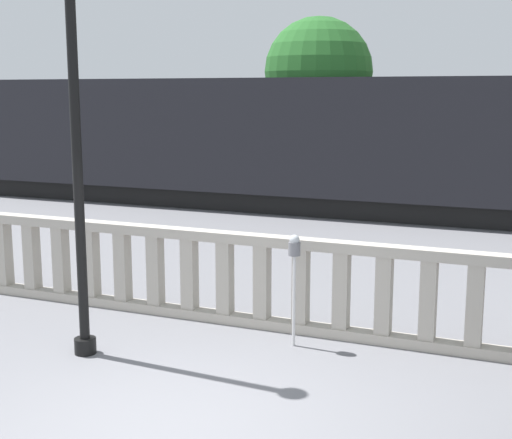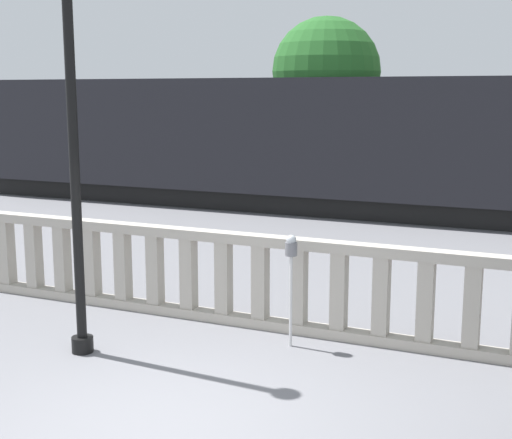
{
  "view_description": "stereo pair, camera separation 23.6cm",
  "coord_description": "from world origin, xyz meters",
  "px_view_note": "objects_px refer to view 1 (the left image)",
  "views": [
    {
      "loc": [
        3.32,
        -5.61,
        3.26
      ],
      "look_at": [
        -0.79,
        4.24,
        1.33
      ],
      "focal_mm": 50.0,
      "sensor_mm": 36.0,
      "label": 1
    },
    {
      "loc": [
        3.54,
        -5.52,
        3.26
      ],
      "look_at": [
        -0.79,
        4.24,
        1.33
      ],
      "focal_mm": 50.0,
      "sensor_mm": 36.0,
      "label": 2
    }
  ],
  "objects_px": {
    "lamppost": "(75,123)",
    "tree_left": "(318,72)",
    "train_far": "(416,126)",
    "parking_meter": "(294,259)",
    "train_near": "(314,142)"
  },
  "relations": [
    {
      "from": "tree_left",
      "to": "lamppost",
      "type": "bearing_deg",
      "value": -85.63
    },
    {
      "from": "lamppost",
      "to": "tree_left",
      "type": "distance_m",
      "value": 12.47
    },
    {
      "from": "parking_meter",
      "to": "train_near",
      "type": "xyz_separation_m",
      "value": [
        -3.13,
        10.41,
        0.74
      ]
    },
    {
      "from": "parking_meter",
      "to": "tree_left",
      "type": "distance_m",
      "value": 11.89
    },
    {
      "from": "train_far",
      "to": "tree_left",
      "type": "xyz_separation_m",
      "value": [
        -0.42,
        -13.29,
        2.07
      ]
    },
    {
      "from": "train_far",
      "to": "tree_left",
      "type": "distance_m",
      "value": 13.46
    },
    {
      "from": "parking_meter",
      "to": "lamppost",
      "type": "bearing_deg",
      "value": -151.39
    },
    {
      "from": "train_far",
      "to": "tree_left",
      "type": "height_order",
      "value": "tree_left"
    },
    {
      "from": "lamppost",
      "to": "train_near",
      "type": "xyz_separation_m",
      "value": [
        -0.8,
        11.68,
        -0.99
      ]
    },
    {
      "from": "lamppost",
      "to": "parking_meter",
      "type": "xyz_separation_m",
      "value": [
        2.33,
        1.27,
        -1.73
      ]
    },
    {
      "from": "train_near",
      "to": "train_far",
      "type": "distance_m",
      "value": 14.02
    },
    {
      "from": "train_far",
      "to": "parking_meter",
      "type": "bearing_deg",
      "value": -83.33
    },
    {
      "from": "train_near",
      "to": "parking_meter",
      "type": "bearing_deg",
      "value": -73.27
    },
    {
      "from": "lamppost",
      "to": "tree_left",
      "type": "height_order",
      "value": "tree_left"
    },
    {
      "from": "lamppost",
      "to": "parking_meter",
      "type": "height_order",
      "value": "lamppost"
    }
  ]
}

